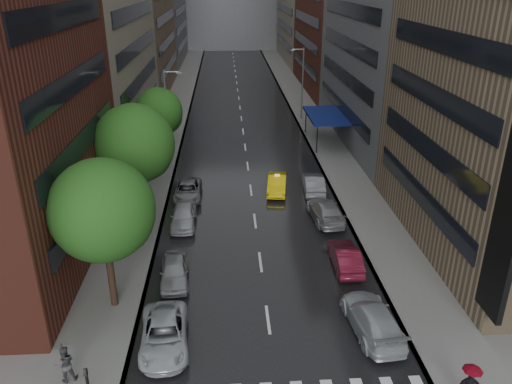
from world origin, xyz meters
The scene contains 15 objects.
ground centered at (0.00, 0.00, 0.00)m, with size 220.00×220.00×0.00m, color gray.
road centered at (0.00, 50.00, 0.01)m, with size 14.00×140.00×0.01m, color black.
sidewalk_left centered at (-9.00, 50.00, 0.07)m, with size 4.00×140.00×0.15m, color gray.
sidewalk_right centered at (9.00, 50.00, 0.07)m, with size 4.00×140.00×0.15m, color gray.
tree_near centered at (-8.60, 5.76, 6.05)m, with size 5.54×5.54×8.84m.
tree_mid centered at (-8.60, 16.25, 6.28)m, with size 5.76×5.76×9.18m.
tree_far centered at (-8.60, 30.21, 5.09)m, with size 4.67×4.67×7.45m.
taxi centered at (2.24, 21.54, 0.73)m, with size 1.55×4.44×1.46m, color yellow.
parked_cars_left centered at (-5.40, 11.48, 0.72)m, with size 2.72×23.48×1.54m.
parked_cars_right centered at (5.40, 11.62, 0.77)m, with size 2.69×23.81×1.58m.
ped_black_umbrella centered at (-9.62, -0.01, 1.38)m, with size 1.09×0.98×2.09m.
ped_red_umbrella centered at (8.16, -2.41, 1.33)m, with size 1.04×0.82×2.01m.
street_lamp_left centered at (-7.72, 30.00, 4.89)m, with size 1.74×0.22×9.00m.
street_lamp_right centered at (7.72, 45.00, 4.89)m, with size 1.74×0.22×9.00m.
awning centered at (8.98, 35.00, 3.13)m, with size 4.00×8.00×3.12m.
Camera 1 is at (-2.02, -18.18, 17.30)m, focal length 35.00 mm.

